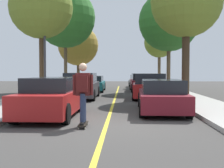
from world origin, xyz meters
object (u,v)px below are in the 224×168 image
(streetlamp, at_px, (45,36))
(skateboard, at_px, (83,124))
(parked_car_left_far, at_px, (92,84))
(street_tree_right_nearest, at_px, (186,2))
(parked_car_right_nearest, at_px, (162,96))
(parked_car_right_far, at_px, (142,82))
(street_tree_left_near, at_px, (65,18))
(street_tree_right_far, at_px, (159,43))
(street_tree_left_nearest, at_px, (41,7))
(parked_car_left_nearest, at_px, (52,97))
(parked_car_right_farthest, at_px, (138,81))
(skateboarder, at_px, (83,90))
(street_tree_left_far, at_px, (78,45))
(street_tree_right_near, at_px, (169,21))
(parked_car_right_near, at_px, (149,86))
(parked_car_left_near, at_px, (81,86))
(fire_hydrant, at_px, (38,95))

(streetlamp, xyz_separation_m, skateboard, (3.11, -7.65, -3.43))
(parked_car_left_far, relative_size, street_tree_right_nearest, 0.62)
(parked_car_right_nearest, height_order, parked_car_right_far, parked_car_right_far)
(street_tree_left_near, distance_m, street_tree_right_far, 10.56)
(street_tree_left_nearest, xyz_separation_m, streetlamp, (0.30, -0.42, -1.61))
(parked_car_left_far, xyz_separation_m, street_tree_right_far, (6.05, 6.31, 3.81))
(parked_car_left_nearest, relative_size, street_tree_right_nearest, 0.60)
(parked_car_right_farthest, xyz_separation_m, skateboarder, (-2.64, -21.80, 0.46))
(street_tree_left_far, xyz_separation_m, street_tree_right_nearest, (8.09, -12.72, 1.32))
(parked_car_right_farthest, bearing_deg, parked_car_left_far, -121.78)
(street_tree_right_far, distance_m, streetlamp, 16.02)
(street_tree_right_near, distance_m, skateboarder, 16.72)
(parked_car_right_near, xyz_separation_m, street_tree_left_nearest, (-6.05, -1.04, 4.40))
(parked_car_left_nearest, bearing_deg, skateboard, -55.22)
(street_tree_left_nearest, relative_size, street_tree_right_near, 0.87)
(parked_car_right_nearest, height_order, skateboarder, skateboarder)
(parked_car_left_far, height_order, skateboarder, skateboarder)
(parked_car_right_near, distance_m, street_tree_left_nearest, 7.55)
(street_tree_left_nearest, distance_m, street_tree_right_nearest, 8.14)
(street_tree_left_nearest, relative_size, skateboard, 8.02)
(skateboarder, bearing_deg, street_tree_left_nearest, 112.78)
(street_tree_right_nearest, distance_m, street_tree_right_near, 6.55)
(street_tree_right_near, bearing_deg, parked_car_right_far, 171.30)
(street_tree_right_nearest, bearing_deg, skateboarder, -117.86)
(parked_car_left_near, xyz_separation_m, street_tree_right_near, (6.05, 6.31, 4.78))
(parked_car_left_near, distance_m, street_tree_right_nearest, 7.71)
(parked_car_left_near, bearing_deg, fire_hydrant, -112.51)
(parked_car_right_nearest, bearing_deg, parked_car_right_far, 89.99)
(parked_car_left_far, distance_m, streetlamp, 8.37)
(street_tree_left_nearest, height_order, street_tree_right_far, street_tree_left_nearest)
(street_tree_right_near, height_order, street_tree_right_far, street_tree_right_near)
(parked_car_left_near, relative_size, parked_car_right_farthest, 1.05)
(street_tree_right_far, relative_size, streetlamp, 0.98)
(parked_car_right_farthest, distance_m, skateboarder, 21.96)
(parked_car_right_nearest, bearing_deg, parked_car_left_nearest, -161.33)
(parked_car_right_far, distance_m, street_tree_right_nearest, 8.62)
(parked_car_left_near, relative_size, parked_car_right_nearest, 0.96)
(parked_car_left_nearest, relative_size, street_tree_right_near, 0.57)
(parked_car_left_nearest, height_order, street_tree_left_far, street_tree_left_far)
(parked_car_left_far, xyz_separation_m, parked_car_right_far, (4.00, 0.39, 0.08))
(parked_car_right_farthest, xyz_separation_m, street_tree_right_nearest, (2.04, -12.93, 4.89))
(street_tree_right_far, bearing_deg, skateboard, -102.24)
(parked_car_right_near, relative_size, skateboard, 5.27)
(fire_hydrant, bearing_deg, parked_car_right_near, 33.60)
(skateboarder, bearing_deg, parked_car_right_nearest, 51.65)
(street_tree_left_far, height_order, streetlamp, street_tree_left_far)
(parked_car_left_near, bearing_deg, skateboarder, -81.52)
(parked_car_right_nearest, height_order, street_tree_left_far, street_tree_left_far)
(fire_hydrant, xyz_separation_m, skateboarder, (2.86, -5.49, 0.59))
(parked_car_left_far, relative_size, parked_car_right_nearest, 0.98)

